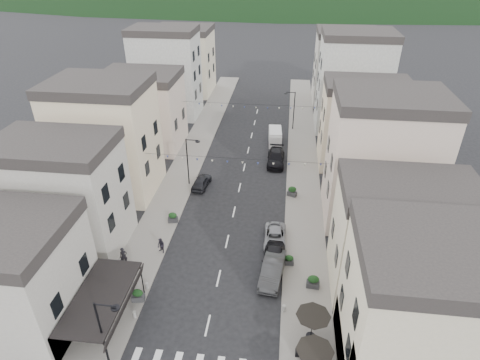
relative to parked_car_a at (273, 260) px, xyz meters
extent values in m
cube|color=slate|center=(-12.10, 19.02, -0.76)|extent=(4.00, 76.00, 0.12)
cube|color=slate|center=(2.90, 19.02, -0.76)|extent=(4.00, 76.00, 0.12)
cube|color=beige|center=(9.90, -8.98, 4.18)|extent=(10.00, 8.00, 10.00)
cube|color=black|center=(-12.10, -7.98, 2.38)|extent=(3.60, 7.50, 0.15)
cube|color=black|center=(-10.30, -7.98, 1.88)|extent=(0.34, 7.50, 0.99)
cylinder|color=black|center=(-10.40, -11.48, 0.78)|extent=(0.10, 0.10, 3.20)
cylinder|color=black|center=(-10.40, -4.48, 0.78)|extent=(0.10, 0.10, 3.20)
cube|color=#A6A098|center=(-19.10, 1.02, 4.18)|extent=(10.00, 7.00, 10.00)
cube|color=#262323|center=(-19.10, 1.02, 9.68)|extent=(10.20, 7.14, 1.00)
cube|color=beige|center=(-19.10, 11.02, 5.18)|extent=(10.00, 8.00, 12.00)
cube|color=#262323|center=(-19.10, 11.02, 11.68)|extent=(10.20, 8.16, 1.00)
cube|color=beige|center=(-19.10, 23.02, 3.93)|extent=(10.00, 8.00, 9.50)
cube|color=#262323|center=(-19.10, 23.02, 9.18)|extent=(10.20, 8.16, 1.00)
cube|color=#9A9A96|center=(-19.10, 35.02, 5.68)|extent=(10.00, 7.00, 13.00)
cube|color=#262323|center=(-19.10, 35.02, 12.68)|extent=(10.20, 7.14, 1.00)
cube|color=beige|center=(-19.10, 47.02, 4.68)|extent=(10.00, 9.00, 11.00)
cube|color=#262323|center=(-19.10, 47.02, 10.68)|extent=(10.20, 9.18, 1.00)
cube|color=beige|center=(9.90, -0.98, 3.68)|extent=(10.00, 7.00, 9.00)
cube|color=#262323|center=(9.90, -0.98, 8.68)|extent=(10.20, 7.14, 1.00)
cube|color=beige|center=(9.90, 9.02, 5.43)|extent=(10.00, 8.00, 12.50)
cube|color=#262323|center=(9.90, 9.02, 12.18)|extent=(10.20, 8.16, 1.00)
cube|color=beige|center=(9.90, 21.02, 4.18)|extent=(10.00, 7.00, 10.00)
cube|color=#262323|center=(9.90, 21.02, 9.68)|extent=(10.20, 7.14, 1.00)
cube|color=#9A9A96|center=(9.90, 33.02, 5.93)|extent=(10.00, 8.00, 13.50)
cube|color=#262323|center=(9.90, 33.02, 13.18)|extent=(10.20, 8.16, 1.00)
cube|color=#A6A098|center=(9.90, 45.02, 4.93)|extent=(10.00, 9.00, 11.50)
cube|color=#262323|center=(9.90, 45.02, 11.18)|extent=(10.20, 9.18, 1.00)
cone|color=black|center=(3.10, -10.18, 1.55)|extent=(2.50, 2.50, 0.55)
cylinder|color=black|center=(3.10, -7.38, 0.45)|extent=(0.06, 0.06, 2.30)
cone|color=black|center=(3.10, -7.38, 1.55)|extent=(2.50, 2.50, 0.55)
cylinder|color=black|center=(3.10, -7.38, -0.33)|extent=(0.70, 0.70, 0.04)
cylinder|color=black|center=(-10.70, -10.98, 2.18)|extent=(0.14, 0.14, 6.00)
cylinder|color=black|center=(-10.00, -10.98, 5.08)|extent=(1.40, 0.10, 0.10)
cylinder|color=black|center=(-9.35, -10.98, 4.93)|extent=(0.56, 0.56, 0.08)
cylinder|color=black|center=(-10.70, 13.02, 2.18)|extent=(0.14, 0.14, 6.00)
cylinder|color=black|center=(-10.00, 13.02, 5.08)|extent=(1.40, 0.10, 0.10)
cylinder|color=black|center=(-9.35, 13.02, 4.93)|extent=(0.56, 0.56, 0.08)
cylinder|color=black|center=(1.50, 31.02, 2.18)|extent=(0.14, 0.14, 6.00)
cylinder|color=black|center=(0.80, 31.02, 5.08)|extent=(1.40, 0.10, 0.10)
cylinder|color=black|center=(0.15, 31.02, 4.93)|extent=(0.56, 0.56, 0.08)
cylinder|color=gray|center=(-10.30, -6.98, -0.40)|extent=(0.26, 0.26, 0.60)
cylinder|color=gray|center=(-10.30, -3.98, -0.40)|extent=(0.26, 0.26, 0.60)
cylinder|color=gray|center=(1.10, -4.98, -0.40)|extent=(0.26, 0.26, 0.60)
cylinder|color=black|center=(-4.60, 9.02, 5.18)|extent=(19.00, 0.02, 0.02)
cone|color=beige|center=(-13.31, 9.02, 5.00)|extent=(0.28, 0.28, 0.24)
cone|color=navy|center=(-11.72, 9.02, 4.91)|extent=(0.28, 0.28, 0.24)
cone|color=beige|center=(-10.14, 9.02, 4.83)|extent=(0.28, 0.28, 0.24)
cone|color=navy|center=(-8.56, 9.02, 4.76)|extent=(0.28, 0.28, 0.24)
cone|color=beige|center=(-6.97, 9.02, 4.72)|extent=(0.28, 0.28, 0.24)
cone|color=navy|center=(-5.39, 9.02, 4.70)|extent=(0.28, 0.28, 0.24)
cone|color=beige|center=(-3.81, 9.02, 4.70)|extent=(0.28, 0.28, 0.24)
cone|color=navy|center=(-2.22, 9.02, 4.72)|extent=(0.28, 0.28, 0.24)
cone|color=beige|center=(-0.64, 9.02, 4.76)|extent=(0.28, 0.28, 0.24)
cone|color=navy|center=(0.94, 9.02, 4.83)|extent=(0.28, 0.28, 0.24)
cone|color=beige|center=(2.53, 9.02, 4.91)|extent=(0.28, 0.28, 0.24)
cone|color=navy|center=(4.11, 9.02, 5.00)|extent=(0.28, 0.28, 0.24)
cylinder|color=black|center=(-4.60, 25.02, 5.18)|extent=(19.00, 0.02, 0.02)
cone|color=beige|center=(-13.31, 25.02, 5.00)|extent=(0.28, 0.28, 0.24)
cone|color=navy|center=(-11.72, 25.02, 4.91)|extent=(0.28, 0.28, 0.24)
cone|color=beige|center=(-10.14, 25.02, 4.83)|extent=(0.28, 0.28, 0.24)
cone|color=navy|center=(-8.56, 25.02, 4.76)|extent=(0.28, 0.28, 0.24)
cone|color=beige|center=(-6.97, 25.02, 4.72)|extent=(0.28, 0.28, 0.24)
cone|color=navy|center=(-5.39, 25.02, 4.70)|extent=(0.28, 0.28, 0.24)
cone|color=beige|center=(-3.81, 25.02, 4.70)|extent=(0.28, 0.28, 0.24)
cone|color=navy|center=(-2.22, 25.02, 4.72)|extent=(0.28, 0.28, 0.24)
cone|color=beige|center=(-0.64, 25.02, 4.76)|extent=(0.28, 0.28, 0.24)
cone|color=navy|center=(0.94, 25.02, 4.83)|extent=(0.28, 0.28, 0.24)
cone|color=beige|center=(2.53, 25.02, 4.91)|extent=(0.28, 0.28, 0.24)
cone|color=navy|center=(4.11, 25.02, 5.00)|extent=(0.28, 0.28, 0.24)
imported|color=black|center=(0.00, 0.00, 0.00)|extent=(2.22, 4.91, 1.64)
imported|color=#313234|center=(0.00, -1.25, 0.00)|extent=(2.33, 5.15, 1.64)
imported|color=gray|center=(0.00, 3.45, -0.19)|extent=(2.20, 4.58, 1.26)
imported|color=black|center=(-0.62, 19.65, -0.03)|extent=(2.22, 5.42, 1.57)
imported|color=black|center=(-9.11, 12.72, -0.15)|extent=(2.00, 4.07, 1.34)
cube|color=silver|center=(-1.03, 25.94, 0.11)|extent=(2.07, 4.58, 1.86)
cube|color=silver|center=(-0.99, 25.38, 1.09)|extent=(1.92, 3.09, 0.47)
cylinder|color=black|center=(-1.66, 24.22, -0.49)|extent=(0.28, 0.67, 0.65)
cylinder|color=black|center=(-0.17, 24.32, -0.49)|extent=(0.28, 0.67, 0.65)
cylinder|color=black|center=(-1.88, 27.57, -0.49)|extent=(0.28, 0.67, 0.65)
cylinder|color=black|center=(-0.40, 27.66, -0.49)|extent=(0.28, 0.67, 0.65)
imported|color=black|center=(-13.25, -1.35, 0.20)|extent=(0.79, 0.71, 1.80)
imported|color=black|center=(-10.40, 0.58, 0.09)|extent=(0.96, 0.91, 1.57)
cube|color=#333336|center=(-10.60, -5.31, -0.44)|extent=(1.11, 0.73, 0.51)
ellipsoid|color=black|center=(-10.60, -5.31, 0.12)|extent=(0.90, 0.58, 0.66)
cube|color=#29292C|center=(-10.60, 5.36, -0.45)|extent=(1.08, 0.72, 0.50)
ellipsoid|color=black|center=(-10.60, 5.36, 0.10)|extent=(0.88, 0.56, 0.64)
cube|color=#29292B|center=(3.44, -2.12, -0.43)|extent=(1.12, 0.67, 0.54)
ellipsoid|color=black|center=(3.44, -2.12, 0.17)|extent=(0.95, 0.61, 0.69)
cube|color=#303033|center=(1.40, 0.41, -0.48)|extent=(0.90, 0.52, 0.44)
ellipsoid|color=black|center=(1.40, 0.41, 0.01)|extent=(0.78, 0.50, 0.57)
cube|color=#303033|center=(1.56, 11.83, -0.43)|extent=(1.20, 0.94, 0.53)
ellipsoid|color=black|center=(1.56, 11.83, 0.15)|extent=(0.93, 0.59, 0.68)
camera|label=1|loc=(0.32, -27.03, 24.28)|focal=30.00mm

